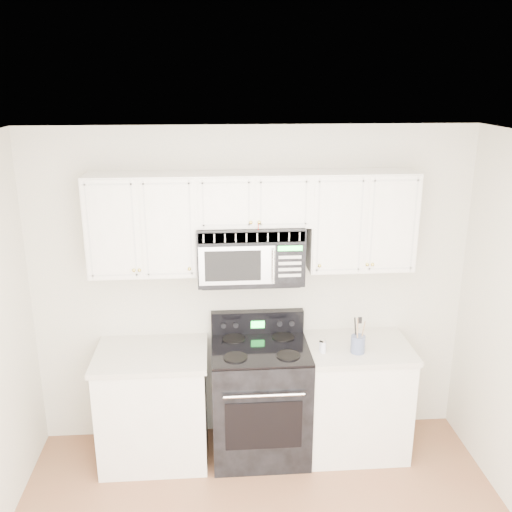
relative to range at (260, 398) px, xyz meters
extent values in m
cube|color=white|center=(-0.04, -1.43, 2.12)|extent=(3.50, 3.50, 0.01)
cube|color=beige|center=(-0.04, 0.32, 0.82)|extent=(3.50, 0.01, 2.60)
cube|color=white|center=(-0.84, 0.00, -0.04)|extent=(0.82, 0.63, 0.88)
cube|color=beige|center=(-0.84, 0.00, 0.42)|extent=(0.86, 0.65, 0.04)
cube|color=black|center=(-0.84, 0.04, -0.43)|extent=(0.82, 0.55, 0.10)
cube|color=white|center=(0.76, 0.00, -0.04)|extent=(0.82, 0.63, 0.88)
cube|color=beige|center=(0.76, 0.00, 0.42)|extent=(0.86, 0.65, 0.04)
cube|color=black|center=(0.76, 0.04, -0.43)|extent=(0.82, 0.55, 0.10)
cube|color=black|center=(0.00, -0.01, -0.02)|extent=(0.75, 0.65, 0.92)
cube|color=black|center=(0.00, -0.33, -0.03)|extent=(0.58, 0.01, 0.40)
cylinder|color=silver|center=(0.00, -0.36, 0.24)|extent=(0.60, 0.02, 0.02)
cube|color=black|center=(0.00, -0.01, 0.44)|extent=(0.75, 0.65, 0.02)
cube|color=black|center=(0.00, 0.28, 0.54)|extent=(0.75, 0.08, 0.20)
cube|color=#20FB43|center=(0.00, 0.23, 0.54)|extent=(0.11, 0.00, 0.06)
cube|color=white|center=(-0.86, 0.15, 1.41)|extent=(0.80, 0.33, 0.75)
cube|color=white|center=(0.78, 0.15, 1.41)|extent=(0.80, 0.33, 0.75)
cube|color=white|center=(-0.04, 0.15, 1.59)|extent=(0.84, 0.33, 0.39)
sphere|color=gold|center=(-0.88, -0.04, 1.12)|extent=(0.03, 0.03, 0.03)
sphere|color=gold|center=(-0.52, -0.04, 1.12)|extent=(0.03, 0.03, 0.03)
sphere|color=gold|center=(0.44, -0.04, 1.12)|extent=(0.03, 0.03, 0.03)
sphere|color=gold|center=(0.80, -0.04, 1.12)|extent=(0.03, 0.03, 0.03)
sphere|color=gold|center=(-0.07, -0.04, 1.46)|extent=(0.03, 0.03, 0.03)
sphere|color=gold|center=(-0.01, -0.04, 1.46)|extent=(0.03, 0.03, 0.03)
cylinder|color=#BC1703|center=(-0.02, -0.04, 1.40)|extent=(0.00, 0.00, 0.11)
sphere|color=gold|center=(-0.02, -0.04, 1.34)|extent=(0.04, 0.04, 0.04)
cube|color=black|center=(-0.07, 0.12, 1.18)|extent=(0.79, 0.40, 0.44)
cube|color=beige|center=(-0.07, -0.07, 1.36)|extent=(0.77, 0.01, 0.08)
cube|color=#B0B0B1|center=(-0.18, -0.08, 1.15)|extent=(0.55, 0.01, 0.29)
cube|color=black|center=(-0.21, -0.09, 1.15)|extent=(0.41, 0.01, 0.23)
cube|color=black|center=(0.21, -0.08, 1.15)|extent=(0.22, 0.01, 0.29)
cube|color=#20FB43|center=(0.21, -0.09, 1.27)|extent=(0.18, 0.00, 0.04)
cylinder|color=silver|center=(0.08, -0.12, 1.15)|extent=(0.02, 0.02, 0.25)
cylinder|color=#445270|center=(0.74, -0.12, 0.50)|extent=(0.11, 0.11, 0.14)
cylinder|color=#977453|center=(0.77, -0.12, 0.57)|extent=(0.01, 0.01, 0.24)
cylinder|color=black|center=(0.72, -0.09, 0.58)|extent=(0.01, 0.01, 0.25)
cylinder|color=#977453|center=(0.72, -0.14, 0.59)|extent=(0.01, 0.01, 0.27)
cylinder|color=silver|center=(0.47, -0.07, 0.47)|extent=(0.04, 0.04, 0.08)
cylinder|color=silver|center=(0.47, -0.07, 0.52)|extent=(0.04, 0.04, 0.01)
cylinder|color=silver|center=(0.47, -0.10, 0.48)|extent=(0.04, 0.04, 0.09)
cylinder|color=silver|center=(0.47, -0.10, 0.53)|extent=(0.05, 0.05, 0.02)
camera|label=1|loc=(-0.34, -3.99, 2.46)|focal=40.00mm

